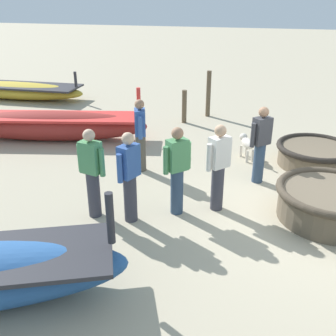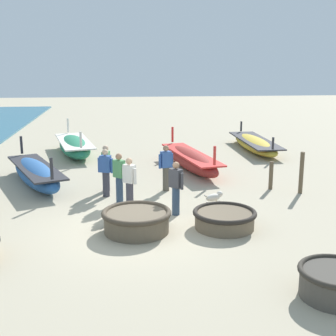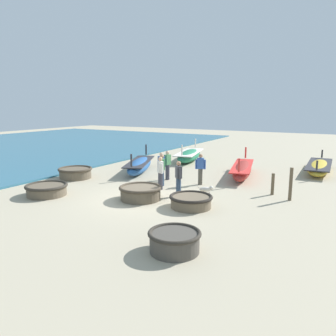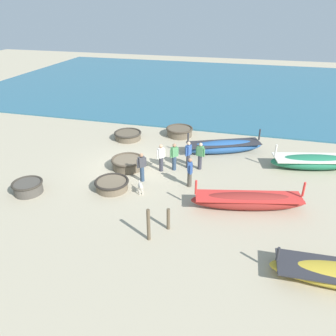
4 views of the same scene
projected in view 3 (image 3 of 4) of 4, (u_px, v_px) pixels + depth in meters
The scene contains 19 objects.
ground_plane at pixel (143, 198), 14.09m from camera, with size 80.00×80.00×0.00m, color tan.
coracle_front_right at pixel (175, 241), 8.88m from camera, with size 1.47×1.47×0.59m.
coracle_beside_post at pixel (141, 192), 13.87m from camera, with size 1.83×1.83×0.59m.
coracle_center at pixel (75, 172), 17.99m from camera, with size 1.84×1.84×0.58m.
coracle_far_left at pixel (191, 201), 12.79m from camera, with size 1.70×1.70×0.49m.
coracle_upturned at pixel (47, 189), 14.53m from camera, with size 1.84×1.84×0.51m.
long_boat_blue_hull at pixel (140, 165), 19.73m from camera, with size 2.91×4.87×1.40m.
long_boat_white_hull at pixel (242, 170), 18.37m from camera, with size 2.06×5.18×1.39m.
long_boat_red_hull at pixel (189, 155), 23.64m from camera, with size 2.34×4.91×1.41m.
long_boat_green_hull at pixel (319, 167), 19.66m from camera, with size 1.48×5.41×1.06m.
fisherman_by_coracle at pixel (160, 172), 15.46m from camera, with size 0.42×0.39×1.57m.
fisherman_standing_left at pixel (167, 164), 17.54m from camera, with size 0.29×0.52×1.57m.
fisherman_hauling at pixel (179, 178), 14.27m from camera, with size 0.40×0.40×1.57m.
fisherman_crouching at pixel (162, 169), 16.17m from camera, with size 0.40×0.40×1.57m.
fisherman_with_hat at pixel (161, 166), 16.98m from camera, with size 0.50×0.33×1.57m.
fisherman_standing_right at pixel (200, 168), 16.41m from camera, with size 0.50×0.32×1.57m.
dog at pixel (206, 190), 14.05m from camera, with size 0.63×0.42×0.55m.
mooring_post_shoreline at pixel (291, 184), 13.66m from camera, with size 0.14×0.14×1.40m, color brown.
mooring_post_mid_beach at pixel (273, 184), 14.59m from camera, with size 0.14×0.14×0.97m, color brown.
Camera 3 is at (7.71, -11.25, 3.91)m, focal length 35.00 mm.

